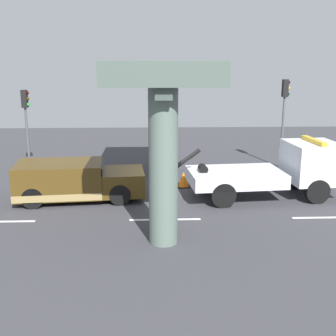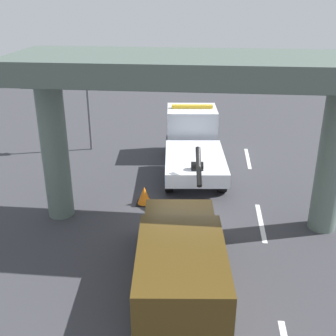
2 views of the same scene
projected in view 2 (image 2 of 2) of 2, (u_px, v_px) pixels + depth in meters
The scene contains 8 objects.
ground_plane at pixel (188, 220), 14.67m from camera, with size 60.00×40.00×0.10m, color #38383D.
lane_stripe_mid at pixel (261, 222), 14.42m from camera, with size 2.60×0.16×0.01m, color silver.
lane_stripe_east at pixel (248, 158), 19.91m from camera, with size 2.60×0.16×0.01m, color silver.
tow_truck_white at pixel (193, 140), 18.70m from camera, with size 7.33×2.92×2.46m.
towed_van_green at pixel (181, 263), 10.96m from camera, with size 5.37×2.63×1.58m.
overpass_structure at pixel (190, 88), 12.73m from camera, with size 3.60×11.03×5.62m.
traffic_light_far at pixel (87, 82), 19.77m from camera, with size 0.39×0.32×4.70m.
traffic_cone_orange at pixel (144, 196), 15.56m from camera, with size 0.59×0.59×0.70m.
Camera 2 is at (-12.79, -0.58, 7.38)m, focal length 44.65 mm.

